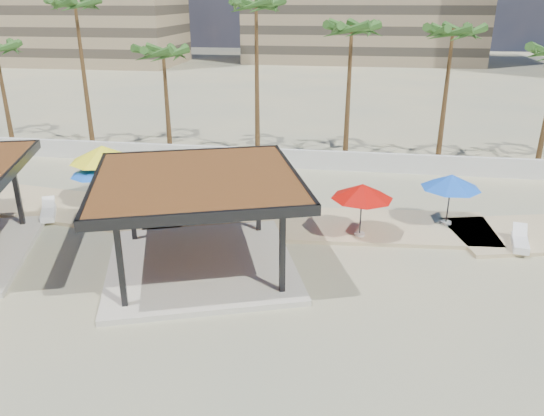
# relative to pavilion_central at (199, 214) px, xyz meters

# --- Properties ---
(ground) EXTENTS (200.00, 200.00, 0.00)m
(ground) POSITION_rel_pavilion_central_xyz_m (2.28, -2.25, -2.30)
(ground) COLOR tan
(ground) RESTS_ON ground
(promenade) EXTENTS (44.45, 7.97, 0.24)m
(promenade) POSITION_rel_pavilion_central_xyz_m (4.28, 5.42, -2.24)
(promenade) COLOR #C6B284
(promenade) RESTS_ON ground
(boundary_wall) EXTENTS (56.00, 0.30, 1.20)m
(boundary_wall) POSITION_rel_pavilion_central_xyz_m (2.28, 13.75, -1.70)
(boundary_wall) COLOR silver
(boundary_wall) RESTS_ON ground
(pavilion_central) EXTENTS (9.64, 9.64, 3.85)m
(pavilion_central) POSITION_rel_pavilion_central_xyz_m (0.00, 0.00, 0.00)
(pavilion_central) COLOR beige
(pavilion_central) RESTS_ON ground
(umbrella_b) EXTENTS (3.76, 3.76, 2.96)m
(umbrella_b) POSITION_rel_pavilion_central_xyz_m (-6.71, 6.00, 0.43)
(umbrella_b) COLOR beige
(umbrella_b) RESTS_ON promenade
(umbrella_c) EXTENTS (3.10, 3.10, 2.42)m
(umbrella_c) POSITION_rel_pavilion_central_xyz_m (6.24, 3.64, -0.04)
(umbrella_c) COLOR beige
(umbrella_c) RESTS_ON promenade
(umbrella_d) EXTENTS (3.42, 3.42, 2.42)m
(umbrella_d) POSITION_rel_pavilion_central_xyz_m (10.25, 5.59, -0.04)
(umbrella_d) COLOR beige
(umbrella_d) RESTS_ON promenade
(umbrella_f) EXTENTS (2.75, 2.75, 2.26)m
(umbrella_f) POSITION_rel_pavilion_central_xyz_m (-6.81, 5.29, -0.18)
(umbrella_f) COLOR beige
(umbrella_f) RESTS_ON promenade
(lounger_a) EXTENTS (1.38, 1.96, 0.71)m
(lounger_a) POSITION_rel_pavilion_central_xyz_m (-8.65, 3.59, -1.95)
(lounger_a) COLOR white
(lounger_a) RESTS_ON promenade
(lounger_b) EXTENTS (0.93, 1.95, 0.71)m
(lounger_b) POSITION_rel_pavilion_central_xyz_m (12.99, 3.59, -1.95)
(lounger_b) COLOR white
(lounger_b) RESTS_ON promenade
(palm_b) EXTENTS (3.00, 3.00, 10.50)m
(palm_b) POSITION_rel_pavilion_central_xyz_m (-12.72, 16.45, 6.96)
(palm_b) COLOR brown
(palm_b) RESTS_ON ground
(palm_c) EXTENTS (3.00, 3.00, 7.57)m
(palm_c) POSITION_rel_pavilion_central_xyz_m (-6.72, 15.85, 4.20)
(palm_c) COLOR brown
(palm_c) RESTS_ON ground
(palm_d) EXTENTS (3.00, 3.00, 10.46)m
(palm_d) POSITION_rel_pavilion_central_xyz_m (-0.72, 16.65, 6.92)
(palm_d) COLOR brown
(palm_d) RESTS_ON ground
(palm_e) EXTENTS (3.00, 3.00, 9.12)m
(palm_e) POSITION_rel_pavilion_central_xyz_m (5.28, 16.15, 5.67)
(palm_e) COLOR brown
(palm_e) RESTS_ON ground
(palm_f) EXTENTS (3.00, 3.00, 8.98)m
(palm_f) POSITION_rel_pavilion_central_xyz_m (11.28, 16.35, 5.53)
(palm_f) COLOR brown
(palm_f) RESTS_ON ground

